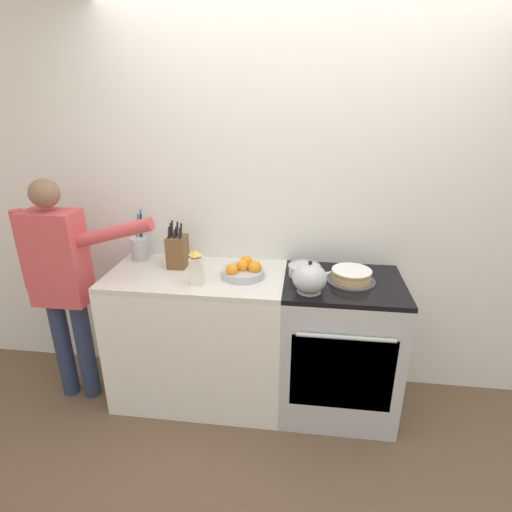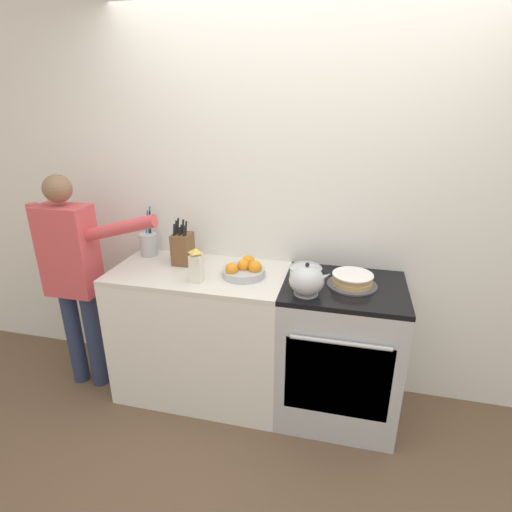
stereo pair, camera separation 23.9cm
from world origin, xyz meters
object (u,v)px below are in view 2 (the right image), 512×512
mixing_bowl (305,272)px  fruit_bowl (244,270)px  utensil_crock (149,244)px  milk_carton (196,266)px  stove_range (339,351)px  layer_cake (352,280)px  tea_kettle (307,281)px  person_baker (73,269)px  knife_block (183,248)px

mixing_bowl → fruit_bowl: fruit_bowl is taller
mixing_bowl → utensil_crock: 1.13m
utensil_crock → milk_carton: utensil_crock is taller
stove_range → milk_carton: bearing=-170.5°
stove_range → layer_cake: 0.50m
fruit_bowl → tea_kettle: bearing=-21.4°
person_baker → utensil_crock: bearing=45.3°
utensil_crock → person_baker: (-0.40, -0.31, -0.10)m
stove_range → utensil_crock: 1.48m
mixing_bowl → person_baker: size_ratio=0.13×
utensil_crock → stove_range: bearing=-8.1°
mixing_bowl → milk_carton: milk_carton is taller
stove_range → utensil_crock: bearing=171.9°
stove_range → tea_kettle: size_ratio=3.84×
knife_block → utensil_crock: utensil_crock is taller
knife_block → utensil_crock: bearing=163.9°
stove_range → milk_carton: size_ratio=4.31×
tea_kettle → mixing_bowl: 0.23m
layer_cake → knife_block: (-1.11, 0.10, 0.07)m
utensil_crock → fruit_bowl: utensil_crock is taller
knife_block → utensil_crock: size_ratio=0.86×
tea_kettle → person_baker: (-1.55, 0.05, -0.10)m
mixing_bowl → knife_block: bearing=176.5°
layer_cake → knife_block: bearing=174.9°
layer_cake → utensil_crock: utensil_crock is taller
utensil_crock → fruit_bowl: bearing=-14.7°
fruit_bowl → milk_carton: 0.30m
knife_block → milk_carton: knife_block is taller
layer_cake → knife_block: size_ratio=0.97×
fruit_bowl → stove_range: bearing=0.1°
tea_kettle → mixing_bowl: (-0.03, 0.22, -0.05)m
knife_block → milk_carton: size_ratio=1.41×
stove_range → mixing_bowl: (-0.24, 0.06, 0.50)m
mixing_bowl → stove_range: bearing=-13.6°
fruit_bowl → milk_carton: size_ratio=1.25×
layer_cake → milk_carton: size_ratio=1.36×
fruit_bowl → person_baker: (-1.15, -0.11, -0.06)m
layer_cake → person_baker: (-1.80, -0.13, -0.05)m
milk_carton → knife_block: bearing=127.6°
stove_range → person_baker: size_ratio=0.60×
tea_kettle → person_baker: person_baker is taller
layer_cake → tea_kettle: size_ratio=1.21×
stove_range → milk_carton: 1.05m
mixing_bowl → utensil_crock: size_ratio=0.58×
fruit_bowl → milk_carton: bearing=-150.7°
tea_kettle → knife_block: size_ratio=0.80×
utensil_crock → milk_carton: 0.60m
layer_cake → tea_kettle: (-0.25, -0.17, 0.05)m
tea_kettle → fruit_bowl: tea_kettle is taller
fruit_bowl → knife_block: bearing=166.3°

